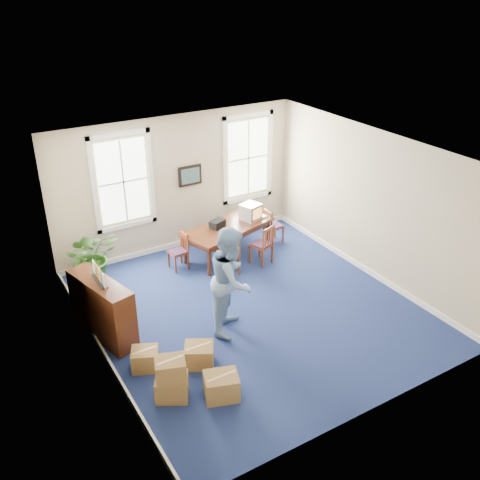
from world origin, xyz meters
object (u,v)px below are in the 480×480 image
man (232,280)px  credenza (102,308)px  potted_plant (92,257)px  conference_table (228,240)px  crt_tv (250,212)px  cardboard_boxes (180,370)px  chair_near_left (227,253)px

man → credenza: bearing=108.2°
potted_plant → man: bearing=-59.8°
conference_table → crt_tv: size_ratio=4.76×
man → potted_plant: (-1.71, 2.94, -0.42)m
cardboard_boxes → credenza: bearing=106.2°
chair_near_left → cardboard_boxes: (-2.47, -2.83, -0.11)m
chair_near_left → potted_plant: size_ratio=0.82×
conference_table → chair_near_left: chair_near_left is taller
man → potted_plant: man is taller
conference_table → man: size_ratio=1.06×
potted_plant → cardboard_boxes: (0.16, -3.97, -0.22)m
conference_table → credenza: bearing=-171.5°
man → cardboard_boxes: man is taller
crt_tv → credenza: bearing=-176.5°
credenza → cardboard_boxes: bearing=-88.1°
chair_near_left → cardboard_boxes: 3.76m
potted_plant → cardboard_boxes: size_ratio=0.90×
conference_table → credenza: (-3.50, -1.58, 0.24)m
crt_tv → man: size_ratio=0.22×
conference_table → potted_plant: 3.11m
conference_table → cardboard_boxes: (-2.92, -3.57, 0.01)m
man → potted_plant: size_ratio=1.70×
cardboard_boxes → potted_plant: bearing=92.3°
conference_table → man: bearing=-134.2°
cardboard_boxes → chair_near_left: bearing=48.9°
crt_tv → cardboard_boxes: crt_tv is taller
crt_tv → credenza: 4.46m
conference_table → potted_plant: potted_plant is taller
potted_plant → cardboard_boxes: potted_plant is taller
crt_tv → potted_plant: size_ratio=0.38×
conference_table → crt_tv: crt_tv is taller
chair_near_left → credenza: (-3.05, -0.83, 0.11)m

